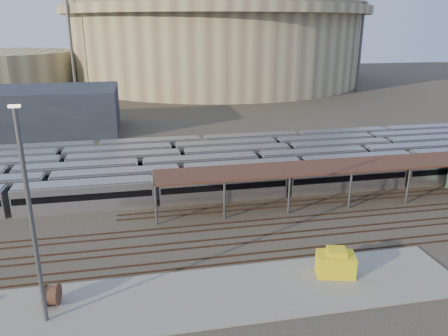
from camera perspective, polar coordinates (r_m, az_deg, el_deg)
ground at (r=54.96m, az=-0.26°, el=-7.21°), size 420.00×420.00×0.00m
apron at (r=41.36m, az=-3.18°, el=-16.48°), size 50.00×9.00×0.20m
subway_trains at (r=71.14m, az=-4.02°, el=0.36°), size 128.91×23.90×3.60m
inspection_shed at (r=64.16m, az=18.67°, el=0.38°), size 60.30×6.00×5.30m
empty_tracks at (r=50.54m, az=0.85°, el=-9.51°), size 170.00×9.62×0.18m
stadium at (r=191.94m, az=-1.00°, el=16.17°), size 124.00×124.00×32.50m
service_building at (r=108.39m, az=-24.92°, el=6.70°), size 42.00×20.00×10.00m
floodlight_0 at (r=160.02m, az=-19.49°, el=16.24°), size 4.00×1.00×38.40m
floodlight_2 at (r=168.62m, az=17.55°, el=16.49°), size 4.00×1.00×38.40m
floodlight_3 at (r=208.70m, az=-12.00°, el=17.11°), size 4.00×1.00×38.40m
cable_reel_east at (r=42.41m, az=-21.57°, el=-15.18°), size 1.32×2.08×1.97m
yard_light_pole at (r=36.86m, az=-23.83°, el=-6.29°), size 0.80×0.36×18.07m
yellow_equipment at (r=45.03m, az=14.36°, el=-12.09°), size 4.04×3.06×2.25m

